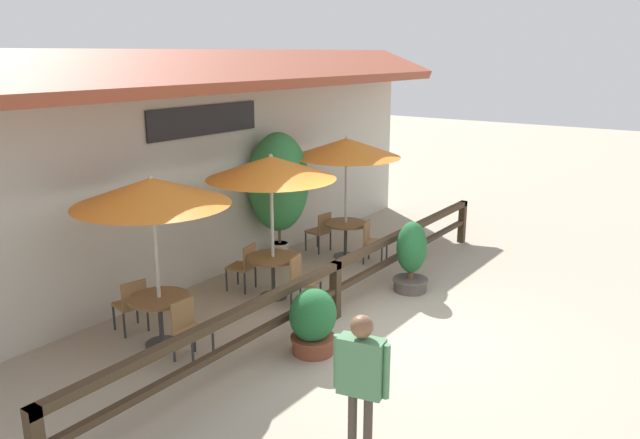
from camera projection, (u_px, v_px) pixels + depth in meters
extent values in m
plane|color=#9E937F|center=(392.00, 334.00, 9.55)|extent=(60.00, 60.00, 0.00)
cube|color=#BCB7A8|center=(194.00, 186.00, 11.43)|extent=(14.00, 0.40, 3.60)
cube|color=brown|center=(210.00, 70.00, 10.58)|extent=(14.28, 1.48, 0.70)
cube|color=black|center=(205.00, 120.00, 11.10)|extent=(2.62, 0.04, 0.53)
cube|color=#3D2D1E|center=(336.00, 265.00, 9.91)|extent=(10.40, 0.14, 0.11)
cube|color=#3D2D1E|center=(335.00, 290.00, 10.02)|extent=(10.40, 0.10, 0.09)
cube|color=#3D2D1E|center=(335.00, 290.00, 10.02)|extent=(0.14, 0.14, 0.95)
cube|color=#3D2D1E|center=(462.00, 222.00, 14.06)|extent=(0.14, 0.14, 0.95)
cylinder|color=#B7B2A8|center=(157.00, 275.00, 8.93)|extent=(0.06, 0.06, 2.18)
cone|color=orange|center=(151.00, 191.00, 8.61)|extent=(2.20, 2.20, 0.38)
sphere|color=#B2ADA3|center=(150.00, 178.00, 8.56)|extent=(0.07, 0.07, 0.07)
cylinder|color=brown|center=(159.00, 299.00, 9.03)|extent=(0.88, 0.88, 0.05)
cylinder|color=#333333|center=(161.00, 322.00, 9.13)|extent=(0.07, 0.07, 0.70)
cylinder|color=#333333|center=(162.00, 343.00, 9.21)|extent=(0.49, 0.49, 0.03)
cube|color=olive|center=(193.00, 332.00, 8.62)|extent=(0.43, 0.43, 0.05)
cube|color=olive|center=(183.00, 314.00, 8.67)|extent=(0.40, 0.04, 0.40)
cylinder|color=#2D2D2D|center=(193.00, 356.00, 8.43)|extent=(0.04, 0.04, 0.41)
cylinder|color=#2D2D2D|center=(213.00, 346.00, 8.72)|extent=(0.04, 0.04, 0.41)
cylinder|color=#2D2D2D|center=(174.00, 348.00, 8.64)|extent=(0.04, 0.04, 0.41)
cylinder|color=#2D2D2D|center=(194.00, 338.00, 8.94)|extent=(0.04, 0.04, 0.41)
cube|color=olive|center=(130.00, 304.00, 9.56)|extent=(0.51, 0.51, 0.05)
cube|color=olive|center=(134.00, 294.00, 9.36)|extent=(0.40, 0.13, 0.40)
cylinder|color=#2D2D2D|center=(137.00, 311.00, 9.88)|extent=(0.04, 0.04, 0.41)
cylinder|color=#2D2D2D|center=(114.00, 318.00, 9.64)|extent=(0.04, 0.04, 0.41)
cylinder|color=#2D2D2D|center=(148.00, 319.00, 9.60)|extent=(0.04, 0.04, 0.41)
cylinder|color=#2D2D2D|center=(124.00, 326.00, 9.36)|extent=(0.04, 0.04, 0.41)
cylinder|color=#B7B2A8|center=(272.00, 238.00, 10.72)|extent=(0.06, 0.06, 2.18)
cone|color=orange|center=(271.00, 167.00, 10.40)|extent=(2.20, 2.20, 0.38)
sphere|color=#B2ADA3|center=(271.00, 156.00, 10.35)|extent=(0.07, 0.07, 0.07)
cylinder|color=brown|center=(273.00, 258.00, 10.81)|extent=(0.88, 0.88, 0.05)
cylinder|color=#333333|center=(273.00, 278.00, 10.91)|extent=(0.07, 0.07, 0.70)
cylinder|color=#333333|center=(274.00, 296.00, 11.00)|extent=(0.49, 0.49, 0.03)
cube|color=olive|center=(306.00, 282.00, 10.50)|extent=(0.50, 0.50, 0.05)
cube|color=olive|center=(296.00, 268.00, 10.51)|extent=(0.40, 0.12, 0.40)
cylinder|color=#2D2D2D|center=(312.00, 300.00, 10.32)|extent=(0.04, 0.04, 0.41)
cylinder|color=#2D2D2D|center=(321.00, 292.00, 10.66)|extent=(0.04, 0.04, 0.41)
cylinder|color=#2D2D2D|center=(291.00, 297.00, 10.46)|extent=(0.04, 0.04, 0.41)
cylinder|color=#2D2D2D|center=(300.00, 289.00, 10.80)|extent=(0.04, 0.04, 0.41)
cube|color=olive|center=(241.00, 267.00, 11.23)|extent=(0.49, 0.49, 0.05)
cube|color=olive|center=(249.00, 256.00, 11.10)|extent=(0.40, 0.11, 0.40)
cylinder|color=#2D2D2D|center=(238.00, 274.00, 11.54)|extent=(0.04, 0.04, 0.41)
cylinder|color=#2D2D2D|center=(227.00, 281.00, 11.20)|extent=(0.04, 0.04, 0.41)
cylinder|color=#2D2D2D|center=(256.00, 277.00, 11.39)|extent=(0.04, 0.04, 0.41)
cylinder|color=#2D2D2D|center=(245.00, 284.00, 11.05)|extent=(0.04, 0.04, 0.41)
cylinder|color=#B7B2A8|center=(346.00, 206.00, 12.87)|extent=(0.06, 0.06, 2.18)
cone|color=orange|center=(347.00, 147.00, 12.55)|extent=(2.20, 2.20, 0.38)
sphere|color=#B2ADA3|center=(347.00, 138.00, 12.50)|extent=(0.07, 0.07, 0.07)
cylinder|color=brown|center=(346.00, 224.00, 12.97)|extent=(0.88, 0.88, 0.05)
cylinder|color=#333333|center=(345.00, 241.00, 13.07)|extent=(0.07, 0.07, 0.70)
cylinder|color=#333333|center=(345.00, 256.00, 13.15)|extent=(0.49, 0.49, 0.03)
cube|color=olive|center=(375.00, 243.00, 12.66)|extent=(0.51, 0.51, 0.05)
cube|color=olive|center=(367.00, 231.00, 12.67)|extent=(0.40, 0.13, 0.40)
cylinder|color=#2D2D2D|center=(382.00, 257.00, 12.49)|extent=(0.04, 0.04, 0.41)
cylinder|color=#2D2D2D|center=(387.00, 252.00, 12.83)|extent=(0.04, 0.04, 0.41)
cylinder|color=#2D2D2D|center=(364.00, 255.00, 12.62)|extent=(0.04, 0.04, 0.41)
cylinder|color=#2D2D2D|center=(369.00, 250.00, 12.96)|extent=(0.04, 0.04, 0.41)
cube|color=olive|center=(318.00, 231.00, 13.45)|extent=(0.47, 0.47, 0.05)
cube|color=olive|center=(325.00, 223.00, 13.27)|extent=(0.40, 0.08, 0.40)
cylinder|color=#2D2D2D|center=(317.00, 238.00, 13.77)|extent=(0.04, 0.04, 0.41)
cylinder|color=#2D2D2D|center=(306.00, 242.00, 13.49)|extent=(0.04, 0.04, 0.41)
cylinder|color=#2D2D2D|center=(330.00, 241.00, 13.52)|extent=(0.04, 0.04, 0.41)
cylinder|color=#2D2D2D|center=(319.00, 245.00, 13.25)|extent=(0.04, 0.04, 0.41)
cylinder|color=#564C47|center=(410.00, 285.00, 11.26)|extent=(0.59, 0.59, 0.23)
cylinder|color=#564C47|center=(410.00, 280.00, 11.23)|extent=(0.64, 0.64, 0.04)
cylinder|color=brown|center=(411.00, 271.00, 11.19)|extent=(0.11, 0.11, 0.28)
ellipsoid|color=#1E5B2D|center=(412.00, 247.00, 11.07)|extent=(0.59, 0.53, 0.94)
cylinder|color=brown|center=(313.00, 344.00, 8.94)|extent=(0.60, 0.60, 0.25)
cylinder|color=brown|center=(313.00, 337.00, 8.91)|extent=(0.65, 0.65, 0.04)
ellipsoid|color=#1E5B2D|center=(313.00, 315.00, 8.82)|extent=(0.72, 0.65, 0.78)
cylinder|color=#B7AD99|center=(280.00, 252.00, 12.80)|extent=(0.33, 0.33, 0.40)
cylinder|color=#B7AD99|center=(280.00, 244.00, 12.75)|extent=(0.35, 0.35, 0.04)
cylinder|color=brown|center=(279.00, 229.00, 12.67)|extent=(0.06, 0.06, 0.60)
ellipsoid|color=#338442|center=(279.00, 182.00, 12.42)|extent=(1.29, 1.16, 2.00)
cylinder|color=#42382D|center=(352.00, 429.00, 6.42)|extent=(0.09, 0.09, 0.85)
cylinder|color=#42382D|center=(368.00, 432.00, 6.35)|extent=(0.09, 0.09, 0.85)
cube|color=#4C7F56|center=(361.00, 366.00, 6.20)|extent=(0.29, 0.49, 0.61)
cylinder|color=#4C7F56|center=(337.00, 361.00, 6.30)|extent=(0.07, 0.07, 0.57)
cylinder|color=#4C7F56|center=(386.00, 372.00, 6.09)|extent=(0.07, 0.07, 0.57)
sphere|color=brown|center=(362.00, 326.00, 6.08)|extent=(0.23, 0.23, 0.23)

